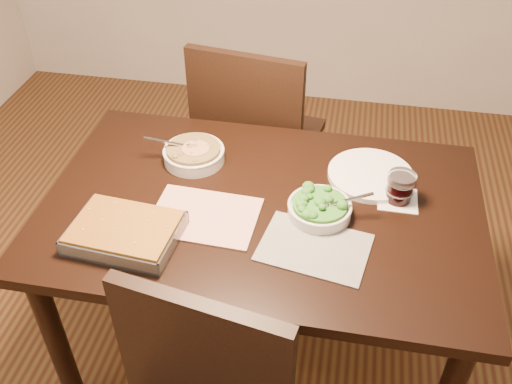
{
  "coord_description": "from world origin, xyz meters",
  "views": [
    {
      "loc": [
        0.23,
        -1.36,
        1.94
      ],
      "look_at": [
        -0.02,
        -0.0,
        0.8
      ],
      "focal_mm": 40.0,
      "sensor_mm": 36.0,
      "label": 1
    }
  ],
  "objects": [
    {
      "name": "ground",
      "position": [
        0.0,
        0.0,
        0.0
      ],
      "size": [
        4.0,
        4.0,
        0.0
      ],
      "primitive_type": "plane",
      "color": "#401F12",
      "rests_on": "ground"
    },
    {
      "name": "table",
      "position": [
        0.0,
        0.0,
        0.65
      ],
      "size": [
        1.4,
        0.9,
        0.75
      ],
      "color": "black",
      "rests_on": "ground"
    },
    {
      "name": "magazine_a",
      "position": [
        -0.17,
        -0.09,
        0.75
      ],
      "size": [
        0.34,
        0.25,
        0.01
      ],
      "primitive_type": "cube",
      "rotation": [
        0.0,
        0.0,
        -0.04
      ],
      "color": "#A3352E",
      "rests_on": "table"
    },
    {
      "name": "magazine_b",
      "position": [
        0.18,
        -0.17,
        0.75
      ],
      "size": [
        0.35,
        0.27,
        0.01
      ],
      "primitive_type": "cube",
      "rotation": [
        0.0,
        0.0,
        -0.17
      ],
      "color": "#292931",
      "rests_on": "table"
    },
    {
      "name": "coaster",
      "position": [
        0.43,
        0.1,
        0.75
      ],
      "size": [
        0.13,
        0.13,
        0.0
      ],
      "primitive_type": "cube",
      "color": "white",
      "rests_on": "table"
    },
    {
      "name": "stew_bowl",
      "position": [
        -0.28,
        0.19,
        0.78
      ],
      "size": [
        0.24,
        0.21,
        0.08
      ],
      "color": "silver",
      "rests_on": "table"
    },
    {
      "name": "broccoli_bowl",
      "position": [
        0.18,
        -0.02,
        0.78
      ],
      "size": [
        0.23,
        0.2,
        0.08
      ],
      "color": "silver",
      "rests_on": "table"
    },
    {
      "name": "baking_dish",
      "position": [
        -0.37,
        -0.23,
        0.78
      ],
      "size": [
        0.33,
        0.26,
        0.06
      ],
      "rotation": [
        0.0,
        0.0,
        -0.09
      ],
      "color": "silver",
      "rests_on": "table"
    },
    {
      "name": "wine_tumbler",
      "position": [
        0.43,
        0.1,
        0.81
      ],
      "size": [
        0.09,
        0.09,
        0.1
      ],
      "color": "black",
      "rests_on": "coaster"
    },
    {
      "name": "dinner_plate",
      "position": [
        0.34,
        0.2,
        0.76
      ],
      "size": [
        0.29,
        0.29,
        0.02
      ],
      "primitive_type": "cylinder",
      "color": "white",
      "rests_on": "table"
    },
    {
      "name": "chair_far",
      "position": [
        -0.14,
        0.65,
        0.56
      ],
      "size": [
        0.54,
        0.54,
        1.0
      ],
      "rotation": [
        0.0,
        0.0,
        2.99
      ],
      "color": "black",
      "rests_on": "ground"
    }
  ]
}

